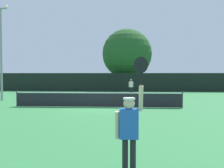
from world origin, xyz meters
TOP-DOWN VIEW (x-y plane):
  - ground_plane at (0.00, 0.00)m, footprint 120.00×120.00m
  - tennis_net at (0.00, 0.00)m, footprint 10.87×0.08m
  - perimeter_fence at (0.00, 16.04)m, footprint 35.00×0.12m
  - player_serving at (2.12, -11.43)m, footprint 0.68×0.39m
  - player_receiving at (2.16, 10.38)m, footprint 0.57×0.24m
  - tennis_ball at (0.78, 3.85)m, footprint 0.07×0.07m
  - light_pole at (-8.36, 3.77)m, footprint 1.18×0.28m
  - large_tree at (1.60, 19.82)m, footprint 6.92×6.92m
  - parked_car_near at (-8.37, 24.73)m, footprint 2.49×4.43m

SIDE VIEW (x-z plane):
  - ground_plane at x=0.00m, z-range 0.00..0.00m
  - tennis_ball at x=0.78m, z-range 0.00..0.07m
  - tennis_net at x=0.00m, z-range -0.02..1.05m
  - parked_car_near at x=-8.37m, z-range -0.07..1.62m
  - player_receiving at x=2.16m, z-range 0.18..1.80m
  - player_serving at x=2.12m, z-range -0.15..2.34m
  - perimeter_fence at x=0.00m, z-range 0.00..2.30m
  - light_pole at x=-8.36m, z-range 0.56..8.27m
  - large_tree at x=1.60m, z-range 0.77..9.25m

